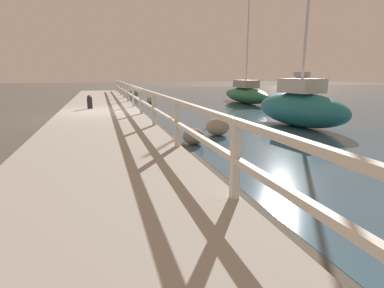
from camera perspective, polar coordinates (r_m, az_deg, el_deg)
name	(u,v)px	position (r m, az deg, el deg)	size (l,w,h in m)	color
ground_plane	(100,117)	(13.66, -17.04, 5.02)	(120.00, 120.00, 0.00)	#4C473D
dock_walkway	(100,114)	(13.64, -17.07, 5.53)	(3.38, 36.00, 0.25)	#9E998E
railing	(136,94)	(13.66, -10.55, 9.35)	(0.10, 32.50, 1.02)	silver
boulder_near_dock	(151,100)	(19.30, -7.75, 8.33)	(0.59, 0.53, 0.44)	gray
boulder_downstream	(218,127)	(8.95, 4.91, 3.30)	(0.71, 0.64, 0.53)	gray
boulder_mid_strip	(134,94)	(24.58, -11.07, 9.38)	(0.80, 0.72, 0.60)	slate
boulder_far_strip	(194,136)	(7.76, 0.33, 1.48)	(0.58, 0.52, 0.43)	slate
mooring_bollard	(90,102)	(14.70, -18.91, 7.61)	(0.23, 0.23, 0.62)	black
sailboat_green	(245,94)	(19.68, 10.15, 9.40)	(1.60, 6.03, 7.45)	#236B42
sailboat_teal	(300,107)	(11.12, 19.87, 6.62)	(2.01, 4.09, 5.79)	#1E707A
sailboat_red	(301,85)	(29.69, 20.02, 10.53)	(1.55, 5.80, 6.59)	red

